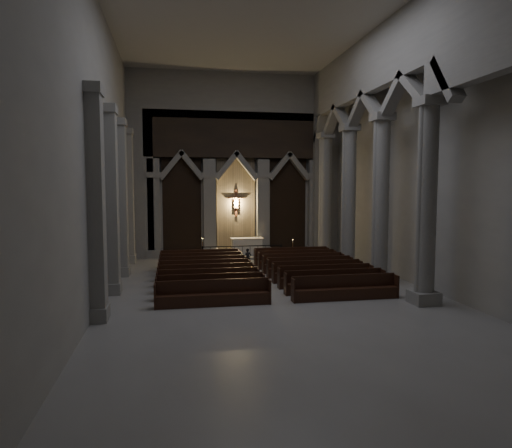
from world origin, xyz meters
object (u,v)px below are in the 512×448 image
Objects in this scene: candle_stand_left at (203,254)px; candle_stand_right at (293,253)px; altar at (247,246)px; pews at (261,274)px; altar_rail at (242,251)px; worshipper at (248,258)px.

candle_stand_left is 5.74m from candle_stand_right.
pews is (-0.58, -7.79, -0.36)m from altar.
altar is 1.92m from altar_rail.
altar_rail is at bearing 90.00° from pews.
altar_rail is at bearing 98.28° from worshipper.
candle_stand_right is 4.24m from worshipper.
altar_rail is at bearing -16.24° from candle_stand_left.
altar is at bearing 90.23° from worshipper.
altar is 3.11m from candle_stand_right.
pews is at bearing -70.18° from candle_stand_left.
candle_stand_left reaches higher than altar_rail.
altar reaches higher than pews.
altar is 1.70× the size of candle_stand_right.
altar is 0.42× the size of altar_rail.
candle_stand_left is 7.09m from pews.
altar is 1.52× the size of candle_stand_left.
worshipper is (-0.01, 3.79, 0.21)m from pews.
candle_stand_right is at bearing -27.27° from altar.
candle_stand_left is at bearing 177.09° from candle_stand_right.
altar_rail is at bearing -173.01° from candle_stand_right.
pews is at bearing -94.26° from altar.
altar_rail is 3.37m from candle_stand_right.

